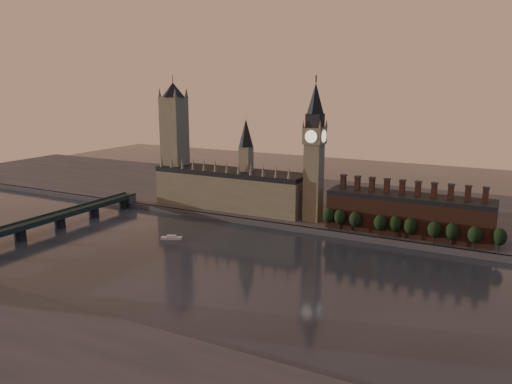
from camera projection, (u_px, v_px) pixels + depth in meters
ground at (227, 270)px, 287.59m from camera, size 900.00×900.00×0.00m
north_bank at (330, 203)px, 441.26m from camera, size 900.00×182.00×4.00m
palace_of_westminster at (231, 187)px, 411.53m from camera, size 130.00×30.30×74.00m
victoria_tower at (175, 138)px, 428.69m from camera, size 24.00×24.00×108.00m
big_ben at (314, 151)px, 366.05m from camera, size 15.00×15.00×107.00m
chimney_block at (408, 214)px, 342.78m from camera, size 110.00×25.00×37.00m
embankment_tree_0 at (329, 215)px, 354.42m from camera, size 8.60×8.60×14.88m
embankment_tree_1 at (340, 217)px, 350.46m from camera, size 8.60×8.60×14.88m
embankment_tree_2 at (355, 219)px, 345.19m from camera, size 8.60×8.60×14.88m
embankment_tree_3 at (380, 222)px, 336.73m from camera, size 8.60×8.60×14.88m
embankment_tree_4 at (395, 224)px, 333.56m from camera, size 8.60×8.60×14.88m
embankment_tree_5 at (410, 226)px, 328.77m from camera, size 8.60×8.60×14.88m
embankment_tree_6 at (434, 229)px, 321.00m from camera, size 8.60×8.60×14.88m
embankment_tree_7 at (452, 231)px, 316.71m from camera, size 8.60×8.60×14.88m
embankment_tree_8 at (475, 235)px, 309.86m from camera, size 8.60×8.60×14.88m
embankment_tree_9 at (500, 237)px, 305.05m from camera, size 8.60×8.60×14.88m
westminster_bridge at (37, 224)px, 353.76m from camera, size 14.00×200.00×11.55m
river_boat at (171, 238)px, 344.37m from camera, size 14.75×9.61×2.87m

